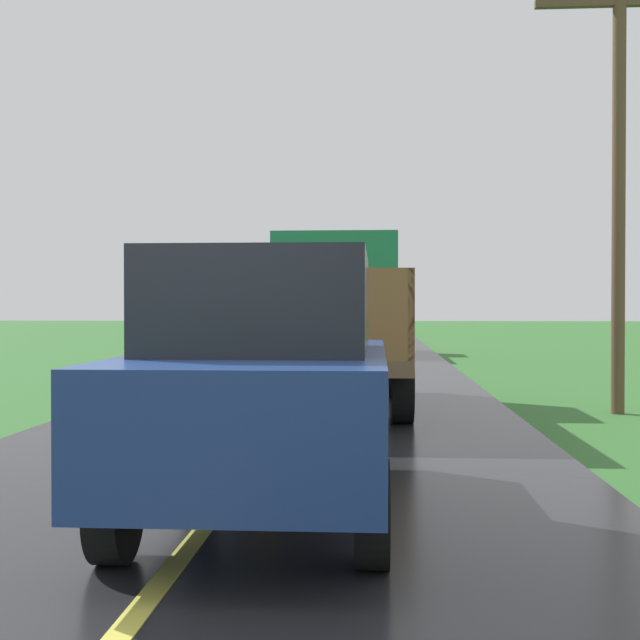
% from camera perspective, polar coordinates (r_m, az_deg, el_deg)
% --- Properties ---
extents(ground_plane, '(200.00, 200.00, 0.00)m').
position_cam_1_polar(ground_plane, '(5.23, -10.01, -17.10)').
color(ground_plane, '#336B2D').
extents(road_surface, '(6.40, 120.00, 0.08)m').
position_cam_1_polar(road_surface, '(5.22, -10.01, -16.68)').
color(road_surface, '#232326').
rests_on(road_surface, ground).
extents(centre_line, '(0.14, 108.00, 0.01)m').
position_cam_1_polar(centre_line, '(5.20, -10.01, -16.23)').
color(centre_line, '#E0D64C').
rests_on(centre_line, road_surface).
extents(banana_truck_near, '(2.38, 5.82, 2.80)m').
position_cam_1_polar(banana_truck_near, '(13.76, 0.88, 0.22)').
color(banana_truck_near, '#2D2D30').
rests_on(banana_truck_near, road_surface).
extents(banana_truck_far, '(2.38, 5.81, 2.80)m').
position_cam_1_polar(banana_truck_far, '(29.58, 2.07, 0.54)').
color(banana_truck_far, '#2D2D30').
rests_on(banana_truck_far, road_surface).
extents(utility_pole_roadside, '(2.52, 0.20, 6.62)m').
position_cam_1_polar(utility_pole_roadside, '(13.81, 19.39, 9.32)').
color(utility_pole_roadside, brown).
rests_on(utility_pole_roadside, ground).
extents(following_car, '(1.74, 4.10, 1.92)m').
position_cam_1_polar(following_car, '(6.26, -3.48, -4.11)').
color(following_car, navy).
rests_on(following_car, road_surface).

